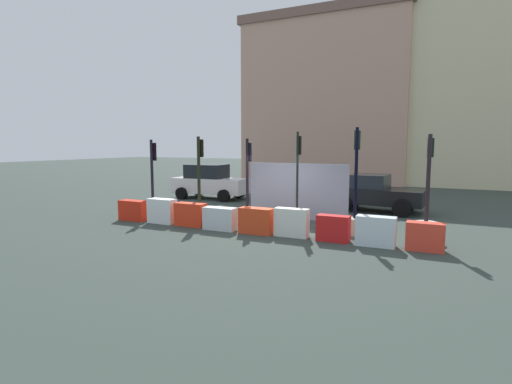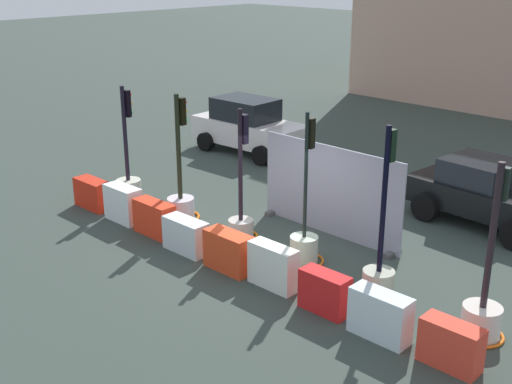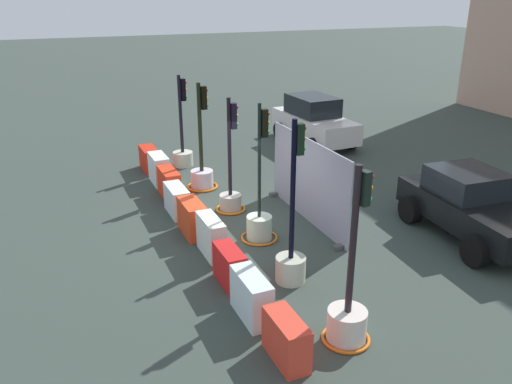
{
  "view_description": "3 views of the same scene",
  "coord_description": "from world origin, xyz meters",
  "px_view_note": "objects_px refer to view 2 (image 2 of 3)",
  "views": [
    {
      "loc": [
        5.76,
        -12.97,
        2.91
      ],
      "look_at": [
        -0.92,
        0.76,
        1.11
      ],
      "focal_mm": 28.48,
      "sensor_mm": 36.0,
      "label": 1
    },
    {
      "loc": [
        9.28,
        -9.87,
        6.28
      ],
      "look_at": [
        -0.94,
        0.62,
        1.04
      ],
      "focal_mm": 46.08,
      "sensor_mm": 36.0,
      "label": 2
    },
    {
      "loc": [
        11.32,
        -4.26,
        5.67
      ],
      "look_at": [
        1.44,
        -0.11,
        1.45
      ],
      "focal_mm": 36.18,
      "sensor_mm": 36.0,
      "label": 3
    }
  ],
  "objects_px": {
    "car_white_van": "(249,126)",
    "construction_barrier_3": "(186,236)",
    "construction_barrier_5": "(273,266)",
    "construction_barrier_6": "(325,292)",
    "traffic_light_2": "(241,216)",
    "construction_barrier_1": "(123,204)",
    "traffic_light_3": "(304,241)",
    "traffic_light_0": "(128,176)",
    "traffic_light_4": "(380,266)",
    "construction_barrier_0": "(93,194)",
    "construction_barrier_7": "(380,315)",
    "construction_barrier_4": "(229,251)",
    "traffic_light_1": "(181,199)",
    "car_black_sedan": "(488,193)",
    "traffic_light_5": "(483,309)",
    "construction_barrier_8": "(451,345)",
    "construction_barrier_2": "(155,218)"
  },
  "relations": [
    {
      "from": "construction_barrier_5",
      "to": "traffic_light_2",
      "type": "bearing_deg",
      "value": 149.84
    },
    {
      "from": "construction_barrier_7",
      "to": "traffic_light_2",
      "type": "bearing_deg",
      "value": 164.14
    },
    {
      "from": "construction_barrier_5",
      "to": "construction_barrier_6",
      "type": "distance_m",
      "value": 1.36
    },
    {
      "from": "traffic_light_0",
      "to": "traffic_light_4",
      "type": "relative_size",
      "value": 0.9
    },
    {
      "from": "traffic_light_2",
      "to": "car_white_van",
      "type": "bearing_deg",
      "value": 133.38
    },
    {
      "from": "traffic_light_5",
      "to": "traffic_light_3",
      "type": "bearing_deg",
      "value": 177.99
    },
    {
      "from": "traffic_light_0",
      "to": "construction_barrier_0",
      "type": "distance_m",
      "value": 1.19
    },
    {
      "from": "construction_barrier_1",
      "to": "construction_barrier_2",
      "type": "xyz_separation_m",
      "value": [
        1.27,
        0.0,
        -0.04
      ]
    },
    {
      "from": "construction_barrier_4",
      "to": "construction_barrier_5",
      "type": "bearing_deg",
      "value": 4.36
    },
    {
      "from": "traffic_light_0",
      "to": "construction_barrier_6",
      "type": "relative_size",
      "value": 3.15
    },
    {
      "from": "traffic_light_1",
      "to": "traffic_light_3",
      "type": "xyz_separation_m",
      "value": [
        3.89,
        0.24,
        -0.03
      ]
    },
    {
      "from": "traffic_light_4",
      "to": "construction_barrier_0",
      "type": "bearing_deg",
      "value": -171.57
    },
    {
      "from": "traffic_light_4",
      "to": "traffic_light_5",
      "type": "xyz_separation_m",
      "value": [
        2.13,
        0.02,
        -0.11
      ]
    },
    {
      "from": "construction_barrier_8",
      "to": "traffic_light_4",
      "type": "bearing_deg",
      "value": 151.78
    },
    {
      "from": "construction_barrier_5",
      "to": "construction_barrier_4",
      "type": "bearing_deg",
      "value": -175.64
    },
    {
      "from": "traffic_light_5",
      "to": "construction_barrier_8",
      "type": "xyz_separation_m",
      "value": [
        0.06,
        -1.19,
        -0.15
      ]
    },
    {
      "from": "traffic_light_4",
      "to": "construction_barrier_4",
      "type": "relative_size",
      "value": 3.09
    },
    {
      "from": "construction_barrier_3",
      "to": "construction_barrier_4",
      "type": "distance_m",
      "value": 1.36
    },
    {
      "from": "traffic_light_4",
      "to": "construction_barrier_7",
      "type": "distance_m",
      "value": 1.54
    },
    {
      "from": "construction_barrier_5",
      "to": "construction_barrier_8",
      "type": "relative_size",
      "value": 1.08
    },
    {
      "from": "construction_barrier_8",
      "to": "car_white_van",
      "type": "relative_size",
      "value": 0.24
    },
    {
      "from": "traffic_light_2",
      "to": "construction_barrier_0",
      "type": "relative_size",
      "value": 2.73
    },
    {
      "from": "construction_barrier_1",
      "to": "car_black_sedan",
      "type": "relative_size",
      "value": 0.27
    },
    {
      "from": "traffic_light_0",
      "to": "traffic_light_4",
      "type": "distance_m",
      "value": 8.22
    },
    {
      "from": "construction_barrier_2",
      "to": "car_white_van",
      "type": "relative_size",
      "value": 0.28
    },
    {
      "from": "construction_barrier_3",
      "to": "construction_barrier_8",
      "type": "height_order",
      "value": "construction_barrier_8"
    },
    {
      "from": "construction_barrier_6",
      "to": "traffic_light_3",
      "type": "bearing_deg",
      "value": 140.48
    },
    {
      "from": "construction_barrier_6",
      "to": "construction_barrier_1",
      "type": "bearing_deg",
      "value": 179.84
    },
    {
      "from": "traffic_light_0",
      "to": "traffic_light_3",
      "type": "xyz_separation_m",
      "value": [
        6.18,
        0.21,
        -0.11
      ]
    },
    {
      "from": "traffic_light_0",
      "to": "traffic_light_2",
      "type": "height_order",
      "value": "traffic_light_2"
    },
    {
      "from": "traffic_light_3",
      "to": "construction_barrier_7",
      "type": "bearing_deg",
      "value": -25.75
    },
    {
      "from": "construction_barrier_4",
      "to": "traffic_light_4",
      "type": "bearing_deg",
      "value": 23.23
    },
    {
      "from": "car_white_van",
      "to": "construction_barrier_3",
      "type": "bearing_deg",
      "value": -55.11
    },
    {
      "from": "construction_barrier_0",
      "to": "construction_barrier_7",
      "type": "relative_size",
      "value": 1.03
    },
    {
      "from": "traffic_light_5",
      "to": "construction_barrier_3",
      "type": "distance_m",
      "value": 6.55
    },
    {
      "from": "traffic_light_4",
      "to": "car_white_van",
      "type": "bearing_deg",
      "value": 148.77
    },
    {
      "from": "construction_barrier_6",
      "to": "construction_barrier_7",
      "type": "bearing_deg",
      "value": -1.54
    },
    {
      "from": "construction_barrier_1",
      "to": "construction_barrier_5",
      "type": "distance_m",
      "value": 5.11
    },
    {
      "from": "traffic_light_1",
      "to": "construction_barrier_1",
      "type": "height_order",
      "value": "traffic_light_1"
    },
    {
      "from": "traffic_light_2",
      "to": "construction_barrier_4",
      "type": "distance_m",
      "value": 1.74
    },
    {
      "from": "construction_barrier_0",
      "to": "traffic_light_3",
      "type": "bearing_deg",
      "value": 12.63
    },
    {
      "from": "traffic_light_2",
      "to": "car_white_van",
      "type": "distance_m",
      "value": 7.33
    },
    {
      "from": "construction_barrier_4",
      "to": "construction_barrier_6",
      "type": "relative_size",
      "value": 1.13
    },
    {
      "from": "traffic_light_2",
      "to": "traffic_light_5",
      "type": "bearing_deg",
      "value": -1.07
    },
    {
      "from": "traffic_light_3",
      "to": "construction_barrier_8",
      "type": "distance_m",
      "value": 4.43
    },
    {
      "from": "traffic_light_0",
      "to": "construction_barrier_7",
      "type": "xyz_separation_m",
      "value": [
        9.1,
        -1.2,
        -0.16
      ]
    },
    {
      "from": "construction_barrier_4",
      "to": "construction_barrier_7",
      "type": "height_order",
      "value": "construction_barrier_7"
    },
    {
      "from": "construction_barrier_3",
      "to": "traffic_light_0",
      "type": "bearing_deg",
      "value": 162.45
    },
    {
      "from": "car_white_van",
      "to": "construction_barrier_8",
      "type": "bearing_deg",
      "value": -30.66
    },
    {
      "from": "traffic_light_2",
      "to": "construction_barrier_3",
      "type": "height_order",
      "value": "traffic_light_2"
    }
  ]
}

